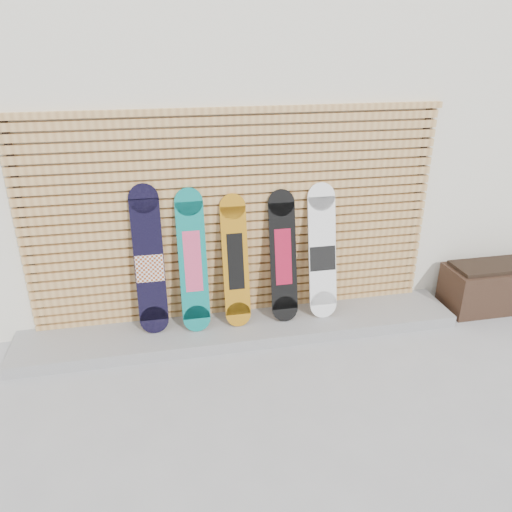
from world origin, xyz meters
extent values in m
plane|color=#9B9C9E|center=(0.00, 0.00, 0.00)|extent=(80.00, 80.00, 0.00)
cube|color=silver|center=(0.50, 3.50, 1.80)|extent=(12.00, 5.00, 3.60)
cube|color=gray|center=(-0.15, 0.68, 0.06)|extent=(4.60, 0.70, 0.12)
cube|color=tan|center=(-0.15, 0.97, 0.14)|extent=(4.20, 0.05, 0.08)
cube|color=tan|center=(-0.15, 0.97, 0.23)|extent=(4.20, 0.05, 0.08)
cube|color=tan|center=(-0.15, 0.97, 0.33)|extent=(4.20, 0.05, 0.07)
cube|color=tan|center=(-0.15, 0.97, 0.43)|extent=(4.20, 0.05, 0.07)
cube|color=tan|center=(-0.15, 0.97, 0.53)|extent=(4.20, 0.05, 0.07)
cube|color=tan|center=(-0.15, 0.97, 0.62)|extent=(4.20, 0.05, 0.07)
cube|color=tan|center=(-0.15, 0.97, 0.72)|extent=(4.20, 0.05, 0.07)
cube|color=tan|center=(-0.15, 0.97, 0.82)|extent=(4.20, 0.05, 0.07)
cube|color=tan|center=(-0.15, 0.97, 0.91)|extent=(4.20, 0.05, 0.07)
cube|color=tan|center=(-0.15, 0.97, 1.01)|extent=(4.20, 0.05, 0.08)
cube|color=tan|center=(-0.15, 0.97, 1.11)|extent=(4.20, 0.05, 0.08)
cube|color=tan|center=(-0.15, 0.97, 1.20)|extent=(4.20, 0.05, 0.08)
cube|color=tan|center=(-0.15, 0.97, 1.30)|extent=(4.20, 0.05, 0.08)
cube|color=tan|center=(-0.15, 0.97, 1.40)|extent=(4.20, 0.05, 0.08)
cube|color=tan|center=(-0.15, 0.97, 1.50)|extent=(4.20, 0.05, 0.08)
cube|color=tan|center=(-0.15, 0.97, 1.59)|extent=(4.20, 0.05, 0.08)
cube|color=tan|center=(-0.15, 0.97, 1.69)|extent=(4.20, 0.05, 0.08)
cube|color=tan|center=(-0.15, 0.97, 1.79)|extent=(4.20, 0.05, 0.08)
cube|color=tan|center=(-0.15, 0.97, 1.88)|extent=(4.20, 0.05, 0.08)
cube|color=tan|center=(-0.15, 0.97, 1.98)|extent=(4.20, 0.05, 0.08)
cube|color=tan|center=(-0.15, 0.97, 2.08)|extent=(4.20, 0.05, 0.08)
cube|color=tan|center=(-0.15, 0.97, 2.17)|extent=(4.20, 0.05, 0.08)
cube|color=black|center=(-2.17, 0.99, 1.12)|extent=(0.06, 0.04, 2.23)
cube|color=black|center=(1.87, 0.99, 1.12)|extent=(0.06, 0.04, 2.23)
cube|color=tan|center=(-0.15, 0.97, 2.26)|extent=(4.26, 0.07, 0.06)
cube|color=black|center=(2.84, 0.65, 0.25)|extent=(1.22, 0.51, 0.51)
cube|color=black|center=(2.84, 0.65, 0.53)|extent=(1.12, 0.41, 0.04)
cube|color=black|center=(-1.05, 0.80, 0.87)|extent=(0.29, 0.24, 1.22)
cylinder|color=black|center=(-1.05, 0.69, 0.26)|extent=(0.29, 0.07, 0.29)
cylinder|color=black|center=(-1.05, 0.91, 1.48)|extent=(0.29, 0.07, 0.29)
cube|color=silver|center=(-1.05, 0.79, 0.80)|extent=(0.28, 0.07, 0.27)
cube|color=#0C756F|center=(-0.62, 0.77, 0.84)|extent=(0.28, 0.28, 1.17)
cylinder|color=#0C756F|center=(-0.62, 0.64, 0.26)|extent=(0.28, 0.08, 0.28)
cylinder|color=#0C756F|center=(-0.62, 0.90, 1.42)|extent=(0.28, 0.08, 0.28)
cube|color=#E25078|center=(-0.62, 0.77, 0.84)|extent=(0.17, 0.16, 0.61)
cube|color=#AA6E12|center=(-0.19, 0.78, 0.80)|extent=(0.26, 0.27, 1.10)
cylinder|color=#AA6E12|center=(-0.19, 0.65, 0.25)|extent=(0.26, 0.08, 0.26)
cylinder|color=#AA6E12|center=(-0.19, 0.90, 1.34)|extent=(0.26, 0.08, 0.26)
cube|color=black|center=(-0.19, 0.78, 0.80)|extent=(0.16, 0.16, 0.57)
cube|color=black|center=(0.31, 0.78, 0.80)|extent=(0.28, 0.27, 1.10)
cylinder|color=black|center=(0.31, 0.65, 0.26)|extent=(0.28, 0.08, 0.28)
cylinder|color=black|center=(0.31, 0.90, 1.35)|extent=(0.28, 0.08, 0.28)
cube|color=maroon|center=(0.31, 0.78, 0.80)|extent=(0.17, 0.16, 0.58)
cube|color=white|center=(0.74, 0.77, 0.83)|extent=(0.29, 0.28, 1.13)
cylinder|color=white|center=(0.74, 0.65, 0.26)|extent=(0.29, 0.09, 0.29)
cylinder|color=white|center=(0.74, 0.90, 1.39)|extent=(0.29, 0.09, 0.29)
cube|color=black|center=(0.74, 0.76, 0.76)|extent=(0.28, 0.08, 0.26)
camera|label=1|loc=(-0.91, -3.79, 2.91)|focal=35.00mm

